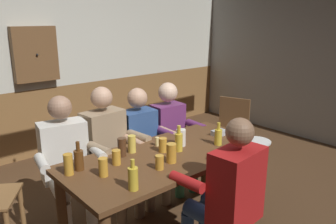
% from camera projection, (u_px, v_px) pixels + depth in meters
% --- Properties ---
extents(ground_plane, '(7.82, 7.82, 0.00)m').
position_uv_depth(ground_plane, '(159.00, 224.00, 3.18)').
color(ground_plane, '#4C331E').
extents(back_wall_upper, '(6.52, 0.12, 1.73)m').
position_uv_depth(back_wall_upper, '(41.00, 22.00, 4.45)').
color(back_wall_upper, beige).
extents(back_wall_wainscot, '(6.52, 0.12, 0.94)m').
position_uv_depth(back_wall_wainscot, '(51.00, 119.00, 4.81)').
color(back_wall_wainscot, brown).
rests_on(back_wall_wainscot, ground_plane).
extents(side_wall_concrete, '(0.12, 4.71, 2.67)m').
position_uv_depth(side_wall_concrete, '(335.00, 55.00, 4.91)').
color(side_wall_concrete, gray).
rests_on(side_wall_concrete, ground_plane).
extents(dining_table, '(1.82, 0.84, 0.75)m').
position_uv_depth(dining_table, '(169.00, 165.00, 2.91)').
color(dining_table, brown).
rests_on(dining_table, ground_plane).
extents(person_0, '(0.58, 0.58, 1.23)m').
position_uv_depth(person_0, '(66.00, 159.00, 2.97)').
color(person_0, silver).
rests_on(person_0, ground_plane).
extents(person_1, '(0.56, 0.56, 1.25)m').
position_uv_depth(person_1, '(109.00, 146.00, 3.24)').
color(person_1, '#997F60').
rests_on(person_1, ground_plane).
extents(person_2, '(0.51, 0.53, 1.18)m').
position_uv_depth(person_2, '(143.00, 140.00, 3.50)').
color(person_2, '#2D4C84').
rests_on(person_2, ground_plane).
extents(person_3, '(0.51, 0.53, 1.19)m').
position_uv_depth(person_3, '(172.00, 131.00, 3.76)').
color(person_3, '#6B2D66').
rests_on(person_3, ground_plane).
extents(person_4, '(0.56, 0.55, 1.23)m').
position_uv_depth(person_4, '(228.00, 191.00, 2.42)').
color(person_4, '#AD1919').
rests_on(person_4, ground_plane).
extents(chair_empty_near_right, '(0.56, 0.56, 0.88)m').
position_uv_depth(chair_empty_near_right, '(230.00, 131.00, 4.31)').
color(chair_empty_near_right, brown).
rests_on(chair_empty_near_right, ground_plane).
extents(table_candle, '(0.04, 0.04, 0.08)m').
position_uv_depth(table_candle, '(157.00, 142.00, 3.05)').
color(table_candle, '#F9E08C').
rests_on(table_candle, dining_table).
extents(condiment_caddy, '(0.14, 0.10, 0.05)m').
position_uv_depth(condiment_caddy, '(219.00, 133.00, 3.32)').
color(condiment_caddy, '#B2B7BC').
rests_on(condiment_caddy, dining_table).
extents(plate_0, '(0.26, 0.26, 0.01)m').
position_uv_depth(plate_0, '(257.00, 141.00, 3.14)').
color(plate_0, white).
rests_on(plate_0, dining_table).
extents(bottle_0, '(0.07, 0.07, 0.23)m').
position_uv_depth(bottle_0, '(179.00, 141.00, 2.91)').
color(bottle_0, gold).
rests_on(bottle_0, dining_table).
extents(bottle_1, '(0.07, 0.07, 0.23)m').
position_uv_depth(bottle_1, '(79.00, 159.00, 2.55)').
color(bottle_1, '#593314').
rests_on(bottle_1, dining_table).
extents(bottle_2, '(0.07, 0.07, 0.21)m').
position_uv_depth(bottle_2, '(218.00, 136.00, 3.06)').
color(bottle_2, gold).
rests_on(bottle_2, dining_table).
extents(bottle_3, '(0.07, 0.07, 0.22)m').
position_uv_depth(bottle_3, '(133.00, 178.00, 2.26)').
color(bottle_3, gold).
rests_on(bottle_3, dining_table).
extents(pint_glass_0, '(0.07, 0.07, 0.15)m').
position_uv_depth(pint_glass_0, '(132.00, 144.00, 2.89)').
color(pint_glass_0, '#E5C64C').
rests_on(pint_glass_0, dining_table).
extents(pint_glass_1, '(0.07, 0.07, 0.16)m').
position_uv_depth(pint_glass_1, '(122.00, 147.00, 2.81)').
color(pint_glass_1, '#4C2D19').
rests_on(pint_glass_1, dining_table).
extents(pint_glass_2, '(0.07, 0.07, 0.11)m').
position_uv_depth(pint_glass_2, '(160.00, 162.00, 2.57)').
color(pint_glass_2, gold).
rests_on(pint_glass_2, dining_table).
extents(pint_glass_3, '(0.08, 0.08, 0.15)m').
position_uv_depth(pint_glass_3, '(181.00, 138.00, 3.04)').
color(pint_glass_3, white).
rests_on(pint_glass_3, dining_table).
extents(pint_glass_4, '(0.07, 0.07, 0.16)m').
position_uv_depth(pint_glass_4, '(68.00, 164.00, 2.48)').
color(pint_glass_4, gold).
rests_on(pint_glass_4, dining_table).
extents(pint_glass_5, '(0.07, 0.07, 0.12)m').
position_uv_depth(pint_glass_5, '(163.00, 145.00, 2.91)').
color(pint_glass_5, gold).
rests_on(pint_glass_5, dining_table).
extents(pint_glass_6, '(0.08, 0.08, 0.16)m').
position_uv_depth(pint_glass_6, '(171.00, 153.00, 2.69)').
color(pint_glass_6, gold).
rests_on(pint_glass_6, dining_table).
extents(pint_glass_7, '(0.07, 0.07, 0.14)m').
position_uv_depth(pint_glass_7, '(103.00, 167.00, 2.46)').
color(pint_glass_7, gold).
rests_on(pint_glass_7, dining_table).
extents(pint_glass_8, '(0.07, 0.07, 0.12)m').
position_uv_depth(pint_glass_8, '(116.00, 157.00, 2.66)').
color(pint_glass_8, gold).
rests_on(pint_glass_8, dining_table).
extents(wall_dart_cabinet, '(0.56, 0.15, 0.70)m').
position_uv_depth(wall_dart_cabinet, '(35.00, 54.00, 4.35)').
color(wall_dart_cabinet, brown).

